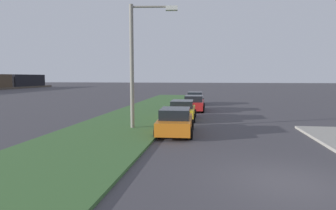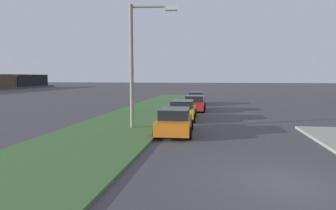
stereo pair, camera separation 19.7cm
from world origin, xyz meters
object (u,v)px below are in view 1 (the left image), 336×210
at_px(parked_car_yellow, 182,110).
at_px(streetlight, 138,57).
at_px(parked_car_orange, 175,121).
at_px(parked_car_red, 194,103).
at_px(parked_car_white, 195,98).

bearing_deg(parked_car_yellow, streetlight, 151.02).
distance_m(parked_car_orange, parked_car_yellow, 5.47).
relative_size(parked_car_yellow, parked_car_red, 1.01).
bearing_deg(parked_car_yellow, parked_car_red, -6.87).
bearing_deg(parked_car_red, parked_car_yellow, 174.36).
xyz_separation_m(parked_car_white, streetlight, (-16.63, 2.55, 3.67)).
distance_m(parked_car_orange, parked_car_white, 17.68).
bearing_deg(parked_car_orange, streetlight, 64.23).
bearing_deg(streetlight, parked_car_white, -8.70).
height_order(parked_car_orange, parked_car_white, same).
distance_m(parked_car_orange, parked_car_red, 11.24).
height_order(parked_car_red, streetlight, streetlight).
bearing_deg(streetlight, parked_car_yellow, -27.27).
distance_m(parked_car_yellow, streetlight, 6.18).
relative_size(parked_car_orange, streetlight, 0.58).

